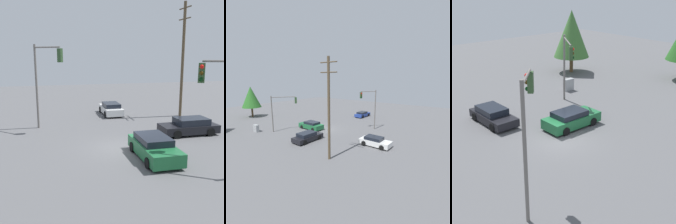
# 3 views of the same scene
# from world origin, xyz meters

# --- Properties ---
(ground_plane) EXTENTS (80.00, 80.00, 0.00)m
(ground_plane) POSITION_xyz_m (0.00, 0.00, 0.00)
(ground_plane) COLOR #5B5B5E
(sedan_dark) EXTENTS (2.05, 4.48, 1.30)m
(sedan_dark) POSITION_xyz_m (2.10, -5.94, 0.63)
(sedan_dark) COLOR black
(sedan_dark) RESTS_ON ground_plane
(sedan_green) EXTENTS (4.54, 2.06, 1.35)m
(sedan_green) POSITION_xyz_m (-2.05, -1.31, 0.66)
(sedan_green) COLOR #1E6638
(sedan_green) RESTS_ON ground_plane
(traffic_signal_main) EXTENTS (2.08, 2.22, 6.95)m
(traffic_signal_main) POSITION_xyz_m (6.24, 4.82, 4.65)
(traffic_signal_main) COLOR slate
(traffic_signal_main) RESTS_ON ground_plane
(traffic_signal_cross) EXTENTS (2.47, 3.60, 6.08)m
(traffic_signal_cross) POSITION_xyz_m (-4.95, -5.12, 4.19)
(traffic_signal_cross) COLOR slate
(traffic_signal_cross) RESTS_ON ground_plane
(electrical_cabinet) EXTENTS (1.06, 0.51, 1.22)m
(electrical_cabinet) POSITION_xyz_m (-8.01, -8.32, 0.61)
(electrical_cabinet) COLOR #9EA0A3
(electrical_cabinet) RESTS_ON ground_plane
(tree_left) EXTENTS (4.23, 4.23, 7.33)m
(tree_left) POSITION_xyz_m (-13.18, -13.63, 4.59)
(tree_left) COLOR brown
(tree_left) RESTS_ON ground_plane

